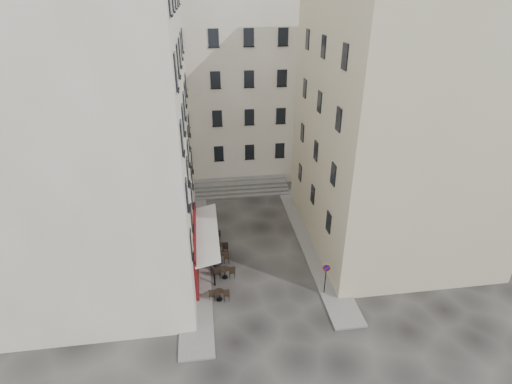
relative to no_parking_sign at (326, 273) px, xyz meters
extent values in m
plane|color=black|center=(-3.77, 2.82, -1.68)|extent=(90.00, 90.00, 0.00)
cube|color=slate|center=(-8.27, 6.82, -1.62)|extent=(2.00, 22.00, 0.12)
cube|color=slate|center=(0.73, 5.82, -1.62)|extent=(2.00, 18.00, 0.12)
cube|color=beige|center=(-14.27, 5.82, 8.32)|extent=(12.00, 16.00, 20.00)
cube|color=#BEB08D|center=(6.73, 6.32, 7.32)|extent=(12.00, 14.00, 18.00)
cube|color=beige|center=(-4.77, 21.82, 7.32)|extent=(18.00, 10.00, 18.00)
cube|color=#4C0A0C|center=(-8.19, 3.82, 0.07)|extent=(0.25, 7.00, 3.50)
cube|color=black|center=(-8.15, 3.82, -0.28)|extent=(0.06, 3.85, 2.00)
cube|color=silver|center=(-7.37, 3.82, 1.27)|extent=(1.58, 7.30, 0.41)
cube|color=#5F5C5A|center=(-3.77, 14.72, -1.58)|extent=(9.00, 1.80, 0.20)
cube|color=#5F5C5A|center=(-3.77, 15.17, -1.38)|extent=(9.00, 1.80, 0.20)
cube|color=#5F5C5A|center=(-3.77, 15.62, -1.18)|extent=(9.00, 1.80, 0.20)
cube|color=#5F5C5A|center=(-3.77, 16.07, -0.98)|extent=(9.00, 1.80, 0.20)
cylinder|color=black|center=(-7.02, 1.82, -1.23)|extent=(0.10, 0.10, 0.90)
sphere|color=black|center=(-7.02, 1.82, -0.76)|extent=(0.12, 0.12, 0.12)
cylinder|color=black|center=(-7.02, 5.32, -1.23)|extent=(0.10, 0.10, 0.90)
sphere|color=black|center=(-7.02, 5.32, -0.76)|extent=(0.12, 0.12, 0.12)
cylinder|color=black|center=(-7.02, 8.82, -1.23)|extent=(0.10, 0.10, 0.90)
sphere|color=black|center=(-7.02, 8.82, -0.76)|extent=(0.12, 0.12, 0.12)
cylinder|color=black|center=(0.00, 0.01, -0.51)|extent=(0.06, 0.06, 2.34)
cylinder|color=#B7260C|center=(0.00, 0.00, 0.42)|extent=(0.53, 0.15, 0.54)
cylinder|color=navy|center=(0.00, -0.02, 0.42)|extent=(0.39, 0.12, 0.39)
cube|color=#B7260C|center=(0.00, -0.05, 0.42)|extent=(0.31, 0.10, 0.32)
cylinder|color=black|center=(-6.80, 0.33, -1.61)|extent=(0.37, 0.37, 0.02)
cylinder|color=black|center=(-6.80, 0.33, -1.27)|extent=(0.05, 0.05, 0.72)
cylinder|color=black|center=(-6.80, 0.33, -0.94)|extent=(0.62, 0.62, 0.04)
cube|color=black|center=(-6.34, 0.33, -1.22)|extent=(0.39, 0.39, 0.93)
cube|color=black|center=(-7.26, 0.43, -1.22)|extent=(0.39, 0.39, 0.93)
cylinder|color=black|center=(-6.30, 2.47, -1.60)|extent=(0.40, 0.40, 0.02)
cylinder|color=black|center=(-6.30, 2.47, -1.24)|extent=(0.06, 0.06, 0.78)
cylinder|color=black|center=(-6.30, 2.47, -0.88)|extent=(0.67, 0.67, 0.04)
cube|color=black|center=(-5.80, 2.47, -1.18)|extent=(0.42, 0.42, 1.00)
cube|color=black|center=(-6.80, 2.58, -1.18)|extent=(0.42, 0.42, 1.00)
cylinder|color=black|center=(-6.56, 4.17, -1.60)|extent=(0.40, 0.40, 0.02)
cylinder|color=black|center=(-6.56, 4.17, -1.24)|extent=(0.06, 0.06, 0.78)
cylinder|color=black|center=(-6.56, 4.17, -0.88)|extent=(0.67, 0.67, 0.04)
cube|color=black|center=(-6.06, 4.17, -1.18)|extent=(0.42, 0.42, 1.00)
cube|color=black|center=(-7.06, 4.29, -1.18)|extent=(0.42, 0.42, 1.00)
cylinder|color=black|center=(-6.55, 5.44, -1.61)|extent=(0.39, 0.39, 0.02)
cylinder|color=black|center=(-6.55, 5.44, -1.25)|extent=(0.05, 0.05, 0.76)
cylinder|color=black|center=(-6.55, 5.44, -0.90)|extent=(0.65, 0.65, 0.04)
cube|color=black|center=(-6.06, 5.44, -1.19)|extent=(0.41, 0.41, 0.98)
cube|color=black|center=(-7.04, 5.55, -1.19)|extent=(0.41, 0.41, 0.98)
cylinder|color=black|center=(-6.95, 7.23, -1.61)|extent=(0.36, 0.36, 0.02)
cylinder|color=black|center=(-6.95, 7.23, -1.28)|extent=(0.05, 0.05, 0.71)
cylinder|color=black|center=(-6.95, 7.23, -0.95)|extent=(0.61, 0.61, 0.04)
cube|color=black|center=(-6.49, 7.23, -1.23)|extent=(0.38, 0.38, 0.91)
cube|color=black|center=(-7.40, 7.34, -1.23)|extent=(0.38, 0.38, 0.91)
imported|color=black|center=(-6.78, 3.20, -0.79)|extent=(0.76, 0.62, 1.79)
camera|label=1|loc=(-7.18, -19.30, 16.20)|focal=28.00mm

